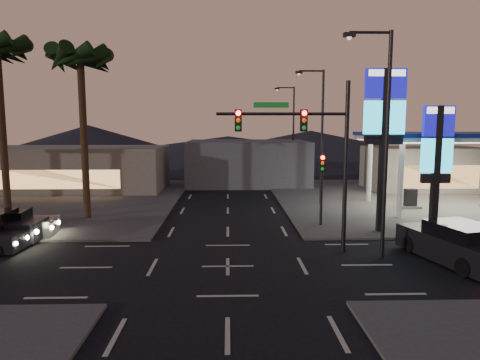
{
  "coord_description": "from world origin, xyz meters",
  "views": [
    {
      "loc": [
        0.04,
        -17.63,
        5.99
      ],
      "look_at": [
        0.68,
        5.62,
        3.0
      ],
      "focal_mm": 32.0,
      "sensor_mm": 36.0,
      "label": 1
    }
  ],
  "objects_px": {
    "pylon_sign_tall": "(384,118)",
    "gas_station": "(456,138)",
    "traffic_signal_mast": "(309,142)",
    "car_lane_b_front": "(11,225)",
    "pylon_sign_short": "(437,151)",
    "suv_station": "(457,244)"
  },
  "relations": [
    {
      "from": "pylon_sign_tall",
      "to": "gas_station",
      "type": "bearing_deg",
      "value": 40.91
    },
    {
      "from": "traffic_signal_mast",
      "to": "car_lane_b_front",
      "type": "height_order",
      "value": "traffic_signal_mast"
    },
    {
      "from": "gas_station",
      "to": "pylon_sign_short",
      "type": "bearing_deg",
      "value": -123.69
    },
    {
      "from": "gas_station",
      "to": "suv_station",
      "type": "distance_m",
      "value": 13.83
    },
    {
      "from": "gas_station",
      "to": "traffic_signal_mast",
      "type": "xyz_separation_m",
      "value": [
        -12.24,
        -10.01,
        0.15
      ]
    },
    {
      "from": "pylon_sign_tall",
      "to": "car_lane_b_front",
      "type": "height_order",
      "value": "pylon_sign_tall"
    },
    {
      "from": "pylon_sign_tall",
      "to": "suv_station",
      "type": "bearing_deg",
      "value": -73.77
    },
    {
      "from": "pylon_sign_short",
      "to": "traffic_signal_mast",
      "type": "bearing_deg",
      "value": -160.87
    },
    {
      "from": "pylon_sign_short",
      "to": "suv_station",
      "type": "bearing_deg",
      "value": -103.04
    },
    {
      "from": "traffic_signal_mast",
      "to": "suv_station",
      "type": "xyz_separation_m",
      "value": [
        6.26,
        -1.71,
        -4.4
      ]
    },
    {
      "from": "gas_station",
      "to": "suv_station",
      "type": "relative_size",
      "value": 2.14
    },
    {
      "from": "gas_station",
      "to": "pylon_sign_short",
      "type": "height_order",
      "value": "pylon_sign_short"
    },
    {
      "from": "pylon_sign_tall",
      "to": "traffic_signal_mast",
      "type": "xyz_separation_m",
      "value": [
        -4.74,
        -3.51,
        -1.17
      ]
    },
    {
      "from": "gas_station",
      "to": "traffic_signal_mast",
      "type": "distance_m",
      "value": 15.82
    },
    {
      "from": "suv_station",
      "to": "pylon_sign_tall",
      "type": "bearing_deg",
      "value": 106.23
    },
    {
      "from": "gas_station",
      "to": "car_lane_b_front",
      "type": "distance_m",
      "value": 28.82
    },
    {
      "from": "car_lane_b_front",
      "to": "suv_station",
      "type": "bearing_deg",
      "value": -12.51
    },
    {
      "from": "traffic_signal_mast",
      "to": "pylon_sign_tall",
      "type": "bearing_deg",
      "value": 36.52
    },
    {
      "from": "pylon_sign_short",
      "to": "suv_station",
      "type": "height_order",
      "value": "pylon_sign_short"
    },
    {
      "from": "gas_station",
      "to": "pylon_sign_tall",
      "type": "distance_m",
      "value": 10.01
    },
    {
      "from": "pylon_sign_tall",
      "to": "suv_station",
      "type": "distance_m",
      "value": 7.78
    },
    {
      "from": "car_lane_b_front",
      "to": "suv_station",
      "type": "height_order",
      "value": "suv_station"
    }
  ]
}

